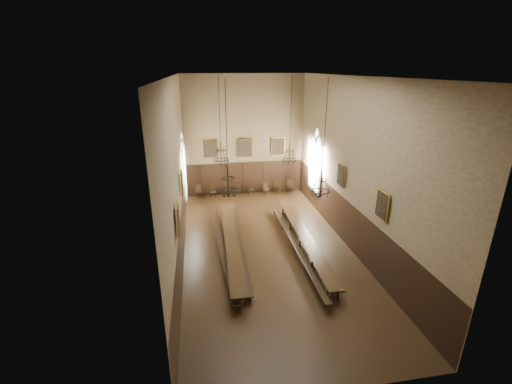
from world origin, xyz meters
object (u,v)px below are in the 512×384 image
object	(u,v)px
bench_right_outer	(312,239)
chandelier_back_left	(221,155)
table_right	(304,241)
chandelier_front_right	(321,184)
chair_5	(266,191)
chandelier_back_right	(289,154)
bench_left_inner	(240,245)
bench_right_inner	(293,244)
chair_6	(277,190)
table_left	(232,244)
chair_1	(213,194)
chair_2	(226,192)
chandelier_front_left	(228,183)
chair_0	(199,194)
chair_4	(251,191)
chair_3	(238,192)
chair_7	(289,189)
bench_left_outer	(220,245)

from	to	relation	value
bench_right_outer	chandelier_back_left	size ratio (longest dim) A/B	1.93
table_right	chandelier_front_right	size ratio (longest dim) A/B	1.97
chair_5	chandelier_back_left	distance (m)	8.39
chandelier_back_right	chair_5	bearing A→B (deg)	91.08
bench_left_inner	bench_right_inner	world-z (taller)	bench_right_inner
chandelier_back_left	chandelier_back_right	bearing A→B (deg)	-2.68
chair_5	chair_6	world-z (taller)	chair_6
bench_right_outer	chandelier_back_right	xyz separation A→B (m)	(-0.87, 2.17, 4.42)
table_right	bench_right_inner	bearing A→B (deg)	-177.24
table_left	bench_left_inner	distance (m)	0.50
bench_right_inner	chair_1	size ratio (longest dim) A/B	12.44
chair_2	chandelier_front_left	bearing A→B (deg)	-89.01
bench_right_outer	chair_0	distance (m)	10.34
chair_4	chandelier_back_right	world-z (taller)	chandelier_back_right
table_left	chandelier_front_right	size ratio (longest dim) A/B	2.01
table_right	bench_left_inner	distance (m)	3.51
table_left	chair_3	xyz separation A→B (m)	(1.34, 8.47, -0.13)
chair_2	chair_7	distance (m)	5.10
chair_2	chair_6	xyz separation A→B (m)	(4.04, -0.06, -0.03)
bench_left_outer	chandelier_back_right	distance (m)	6.48
table_right	chandelier_front_left	distance (m)	6.82
chair_2	chair_7	xyz separation A→B (m)	(5.10, -0.01, 0.01)
chandelier_back_right	bench_left_inner	bearing A→B (deg)	-145.19
bench_right_outer	chair_7	bearing A→B (deg)	83.66
table_right	chair_2	xyz separation A→B (m)	(-3.57, 8.84, -0.10)
chair_6	chair_2	bearing A→B (deg)	-172.59
chair_5	chandelier_back_right	size ratio (longest dim) A/B	0.18
chair_7	table_left	bearing A→B (deg)	-106.98
table_right	bench_left_outer	distance (m)	4.61
bench_right_inner	chair_1	distance (m)	9.58
bench_right_inner	chandelier_front_left	distance (m)	6.49
bench_right_outer	chandelier_back_right	size ratio (longest dim) A/B	1.88
chair_0	bench_left_inner	bearing A→B (deg)	-95.15
chair_0	chair_7	world-z (taller)	chair_7
chandelier_back_right	chandelier_front_left	distance (m)	6.69
chair_3	chandelier_back_right	xyz separation A→B (m)	(2.34, -6.20, 4.41)
bench_left_inner	chair_1	world-z (taller)	chair_1
chair_0	chandelier_front_left	distance (m)	12.43
chandelier_back_left	chandelier_front_left	xyz separation A→B (m)	(-0.11, -5.52, 0.13)
chair_5	chair_2	bearing A→B (deg)	161.47
bench_left_outer	chair_4	size ratio (longest dim) A/B	12.24
chair_0	chair_3	bearing A→B (deg)	-17.99
chair_7	chandelier_back_right	world-z (taller)	chandelier_back_right
table_left	chandelier_front_left	world-z (taller)	chandelier_front_left
chandelier_back_left	chandelier_front_right	world-z (taller)	same
chair_0	table_left	bearing A→B (deg)	-98.37
chair_0	chair_5	distance (m)	5.18
bench_right_outer	chandelier_back_left	world-z (taller)	chandelier_back_left
bench_left_outer	chandelier_back_right	xyz separation A→B (m)	(4.29, 2.12, 4.37)
table_right	chandelier_front_left	bearing A→B (deg)	-147.73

